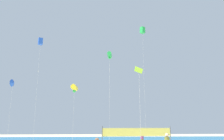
{
  "coord_description": "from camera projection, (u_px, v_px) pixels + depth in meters",
  "views": [
    {
      "loc": [
        -2.28,
        -16.14,
        2.33
      ],
      "look_at": [
        -0.3,
        7.41,
        8.02
      ],
      "focal_mm": 37.8,
      "sensor_mm": 36.0,
      "label": 1
    }
  ],
  "objects": [
    {
      "name": "ocean_band",
      "position": [
        103.0,
        139.0,
        46.7
      ],
      "size": [
        120.0,
        20.0,
        0.01
      ],
      "primitive_type": "cube",
      "color": "#1E6B99",
      "rests_on": "ground"
    },
    {
      "name": "beachgoer_plum_shirt",
      "position": [
        142.0,
        138.0,
        29.61
      ],
      "size": [
        0.4,
        0.4,
        1.75
      ],
      "rotation": [
        0.0,
        0.0,
        3.79
      ],
      "color": "olive",
      "rests_on": "ground"
    },
    {
      "name": "volleyball_net",
      "position": [
        138.0,
        133.0,
        26.81
      ],
      "size": [
        8.21,
        1.53,
        2.4
      ],
      "color": "#4C4C51",
      "rests_on": "ground"
    },
    {
      "name": "kite_green_box",
      "position": [
        142.0,
        30.0,
        38.66
      ],
      "size": [
        0.89,
        0.89,
        18.26
      ],
      "color": "silver",
      "rests_on": "ground"
    },
    {
      "name": "kite_lime_diamond",
      "position": [
        139.0,
        70.0,
        19.22
      ],
      "size": [
        0.92,
        0.92,
        7.12
      ],
      "color": "silver",
      "rests_on": "ground"
    },
    {
      "name": "kite_blue_delta",
      "position": [
        13.0,
        83.0,
        33.96
      ],
      "size": [
        0.59,
        1.1,
        9.0
      ],
      "color": "silver",
      "rests_on": "ground"
    },
    {
      "name": "kite_blue_box",
      "position": [
        40.0,
        42.0,
        35.56
      ],
      "size": [
        0.8,
        0.8,
        15.37
      ],
      "color": "silver",
      "rests_on": "ground"
    },
    {
      "name": "kite_yellow_tube",
      "position": [
        74.0,
        88.0,
        30.95
      ],
      "size": [
        0.85,
        1.85,
        7.65
      ],
      "color": "silver",
      "rests_on": "ground"
    },
    {
      "name": "kite_green_tube",
      "position": [
        110.0,
        55.0,
        31.78
      ],
      "size": [
        0.76,
        1.67,
        12.02
      ],
      "color": "silver",
      "rests_on": "ground"
    }
  ]
}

